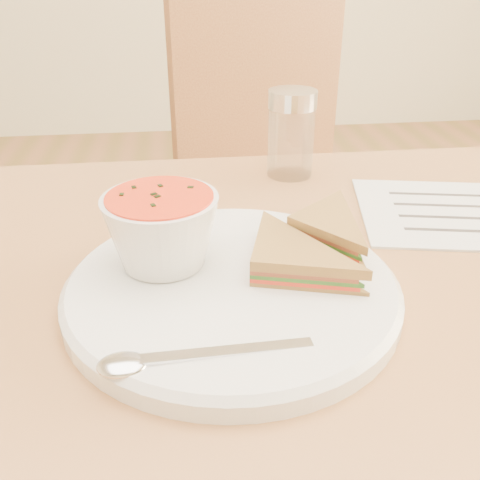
{
  "coord_description": "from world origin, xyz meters",
  "views": [
    {
      "loc": [
        -0.14,
        -0.46,
        1.04
      ],
      "look_at": [
        -0.09,
        -0.02,
        0.8
      ],
      "focal_mm": 40.0,
      "sensor_mm": 36.0,
      "label": 1
    }
  ],
  "objects": [
    {
      "name": "chair_far",
      "position": [
        0.13,
        0.63,
        0.5
      ],
      "size": [
        0.57,
        0.57,
        0.99
      ],
      "primitive_type": null,
      "rotation": [
        0.0,
        0.0,
        3.49
      ],
      "color": "brown",
      "rests_on": "floor"
    },
    {
      "name": "plate",
      "position": [
        -0.1,
        -0.04,
        0.76
      ],
      "size": [
        0.35,
        0.35,
        0.02
      ],
      "primitive_type": null,
      "rotation": [
        0.0,
        0.0,
        0.12
      ],
      "color": "white",
      "rests_on": "dining_table"
    },
    {
      "name": "soup_bowl",
      "position": [
        -0.16,
        -0.01,
        0.8
      ],
      "size": [
        0.12,
        0.12,
        0.08
      ],
      "primitive_type": null,
      "rotation": [
        0.0,
        0.0,
        -0.1
      ],
      "color": "white",
      "rests_on": "plate"
    },
    {
      "name": "sandwich_half_a",
      "position": [
        -0.08,
        -0.06,
        0.78
      ],
      "size": [
        0.13,
        0.13,
        0.03
      ],
      "primitive_type": null,
      "rotation": [
        0.0,
        0.0,
        -0.27
      ],
      "color": "olive",
      "rests_on": "plate"
    },
    {
      "name": "sandwich_half_b",
      "position": [
        -0.04,
        0.01,
        0.79
      ],
      "size": [
        0.13,
        0.13,
        0.03
      ],
      "primitive_type": null,
      "rotation": [
        0.0,
        0.0,
        -0.88
      ],
      "color": "olive",
      "rests_on": "plate"
    },
    {
      "name": "spoon",
      "position": [
        -0.13,
        -0.14,
        0.77
      ],
      "size": [
        0.19,
        0.05,
        0.01
      ],
      "primitive_type": null,
      "rotation": [
        0.0,
        0.0,
        0.06
      ],
      "color": "silver",
      "rests_on": "plate"
    },
    {
      "name": "paper_menu",
      "position": [
        0.22,
        0.1,
        0.75
      ],
      "size": [
        0.3,
        0.25,
        0.0
      ],
      "primitive_type": null,
      "rotation": [
        0.0,
        0.0,
        -0.2
      ],
      "color": "silver",
      "rests_on": "dining_table"
    },
    {
      "name": "condiment_shaker",
      "position": [
        0.02,
        0.27,
        0.81
      ],
      "size": [
        0.07,
        0.07,
        0.12
      ],
      "primitive_type": null,
      "rotation": [
        0.0,
        0.0,
        -0.05
      ],
      "color": "silver",
      "rests_on": "dining_table"
    }
  ]
}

